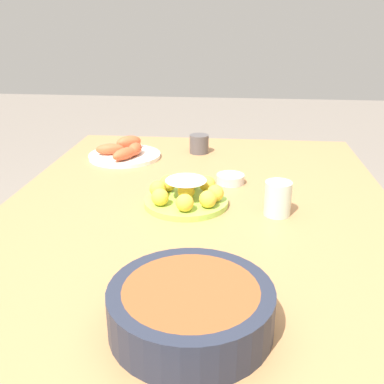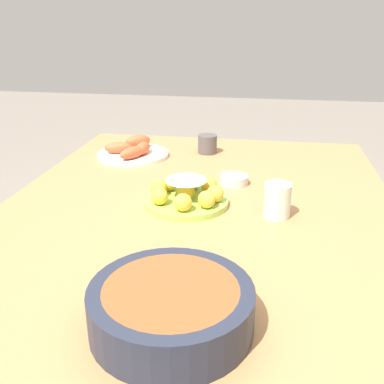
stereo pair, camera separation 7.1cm
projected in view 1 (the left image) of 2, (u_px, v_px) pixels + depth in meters
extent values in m
cylinder|color=#A87547|center=(103.00, 223.00, 2.03)|extent=(0.06, 0.06, 0.73)
cylinder|color=#A87547|center=(325.00, 233.00, 1.94)|extent=(0.06, 0.06, 0.73)
cube|color=#A87547|center=(198.00, 212.00, 1.22)|extent=(1.44, 1.08, 0.03)
cylinder|color=#99CC4C|center=(186.00, 202.00, 1.23)|extent=(0.23, 0.23, 0.02)
sphere|color=yellow|center=(185.00, 203.00, 1.15)|extent=(0.05, 0.05, 0.05)
sphere|color=yellow|center=(208.00, 199.00, 1.17)|extent=(0.05, 0.05, 0.05)
sphere|color=yellow|center=(215.00, 193.00, 1.21)|extent=(0.05, 0.05, 0.05)
sphere|color=yellow|center=(207.00, 184.00, 1.27)|extent=(0.05, 0.05, 0.05)
sphere|color=yellow|center=(191.00, 181.00, 1.29)|extent=(0.05, 0.05, 0.05)
sphere|color=yellow|center=(168.00, 183.00, 1.28)|extent=(0.05, 0.05, 0.05)
sphere|color=yellow|center=(158.00, 189.00, 1.24)|extent=(0.05, 0.05, 0.05)
sphere|color=yellow|center=(160.00, 197.00, 1.18)|extent=(0.05, 0.05, 0.05)
ellipsoid|color=white|center=(186.00, 180.00, 1.21)|extent=(0.11, 0.11, 0.02)
sphere|color=yellow|center=(186.00, 191.00, 1.22)|extent=(0.05, 0.05, 0.05)
cylinder|color=#232838|center=(191.00, 309.00, 0.74)|extent=(0.27, 0.27, 0.08)
cylinder|color=brown|center=(191.00, 292.00, 0.73)|extent=(0.22, 0.22, 0.01)
cylinder|color=beige|center=(230.00, 179.00, 1.38)|extent=(0.09, 0.09, 0.03)
cylinder|color=olive|center=(230.00, 176.00, 1.38)|extent=(0.07, 0.07, 0.01)
cylinder|color=silver|center=(125.00, 156.00, 1.63)|extent=(0.26, 0.26, 0.01)
ellipsoid|color=#D1512D|center=(125.00, 154.00, 1.56)|extent=(0.12, 0.10, 0.04)
ellipsoid|color=#D1512D|center=(135.00, 149.00, 1.61)|extent=(0.10, 0.05, 0.04)
ellipsoid|color=#D1512D|center=(129.00, 142.00, 1.68)|extent=(0.10, 0.11, 0.05)
ellipsoid|color=#D1512D|center=(110.00, 149.00, 1.61)|extent=(0.07, 0.11, 0.04)
cylinder|color=#4C4747|center=(199.00, 144.00, 1.68)|extent=(0.07, 0.07, 0.07)
cylinder|color=beige|center=(278.00, 198.00, 1.16)|extent=(0.07, 0.07, 0.09)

